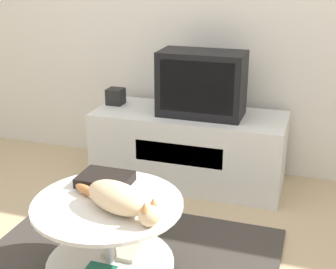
{
  "coord_description": "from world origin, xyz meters",
  "views": [
    {
      "loc": [
        0.84,
        -1.67,
        1.48
      ],
      "look_at": [
        0.09,
        0.64,
        0.59
      ],
      "focal_mm": 50.0,
      "sensor_mm": 36.0,
      "label": 1
    }
  ],
  "objects": [
    {
      "name": "tv",
      "position": [
        0.11,
        1.28,
        0.73
      ],
      "size": [
        0.56,
        0.3,
        0.43
      ],
      "color": "black",
      "rests_on": "tv_stand"
    },
    {
      "name": "coffee_table",
      "position": [
        -0.02,
        0.07,
        0.29
      ],
      "size": [
        0.7,
        0.7,
        0.43
      ],
      "color": "#B2B2B7",
      "rests_on": "rug"
    },
    {
      "name": "cat",
      "position": [
        0.07,
        0.0,
        0.51
      ],
      "size": [
        0.5,
        0.28,
        0.13
      ],
      "rotation": [
        0.0,
        0.0,
        -0.4
      ],
      "color": "beige",
      "rests_on": "coffee_table"
    },
    {
      "name": "dvd_box",
      "position": [
        -0.11,
        0.23,
        0.47
      ],
      "size": [
        0.26,
        0.19,
        0.05
      ],
      "color": "black",
      "rests_on": "coffee_table"
    },
    {
      "name": "tv_stand",
      "position": [
        0.03,
        1.29,
        0.26
      ],
      "size": [
        1.32,
        0.52,
        0.51
      ],
      "color": "silver",
      "rests_on": "ground_plane"
    },
    {
      "name": "speaker",
      "position": [
        -0.54,
        1.34,
        0.57
      ],
      "size": [
        0.12,
        0.12,
        0.12
      ],
      "color": "black",
      "rests_on": "tv_stand"
    }
  ]
}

